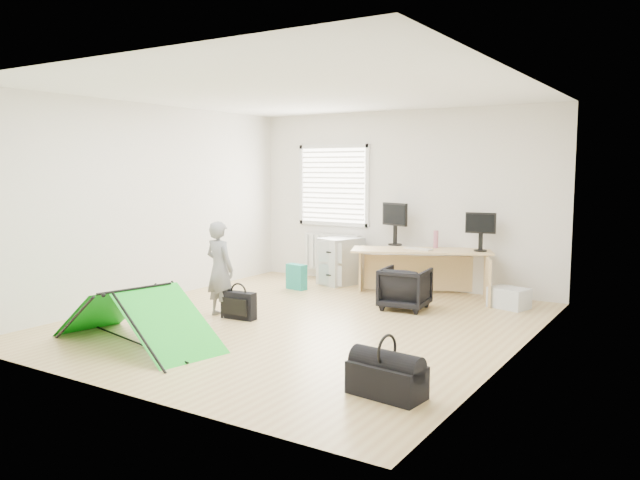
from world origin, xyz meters
The scene contains 18 objects.
ground centered at (0.00, 0.00, 0.00)m, with size 5.50×5.50×0.00m, color tan.
back_wall centered at (0.00, 2.75, 1.35)m, with size 5.00×0.02×2.70m, color silver.
window centered at (-1.20, 2.71, 1.55)m, with size 1.20×0.06×1.20m, color silver.
radiator centered at (-1.20, 2.67, 0.45)m, with size 1.00×0.12×0.60m, color silver.
desk centered at (0.57, 2.21, 0.34)m, with size 1.97×0.63×0.67m, color tan.
filing_cabinet centered at (-0.86, 2.38, 0.37)m, with size 0.47×0.63×0.74m, color #AFB2B4.
monitor_left centered at (0.04, 2.47, 0.91)m, with size 0.49×0.11×0.47m, color black.
monitor_right centered at (1.35, 2.48, 0.87)m, with size 0.42×0.09×0.40m, color black.
keyboard centered at (0.54, 2.17, 0.68)m, with size 0.43×0.15×0.02m, color beige.
thermos centered at (0.68, 2.49, 0.80)m, with size 0.07×0.07×0.25m, color #B5657D.
office_chair centered at (0.74, 1.30, 0.27)m, with size 0.59×0.60×0.55m, color black.
person centered at (-1.04, -0.28, 0.59)m, with size 0.43×0.28×1.19m, color slate.
kite centered at (-0.94, -1.70, 0.30)m, with size 1.91×0.84×0.59m, color #11B61B, non-canonical shape.
storage_crate centered at (1.87, 2.09, 0.13)m, with size 0.48×0.33×0.27m, color silver.
tote_bag centered at (-1.21, 1.65, 0.19)m, with size 0.32×0.14×0.38m, color #1D8375.
laptop_bag centered at (-0.75, -0.27, 0.17)m, with size 0.45×0.13×0.33m, color black.
white_box centered at (-1.58, -0.41, 0.04)m, with size 0.09×0.09×0.09m, color silver.
duffel_bag centered at (1.93, -1.65, 0.13)m, with size 0.61×0.31×0.27m, color black.
Camera 1 is at (4.06, -6.04, 1.83)m, focal length 35.00 mm.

